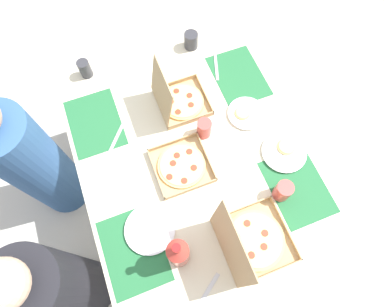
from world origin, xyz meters
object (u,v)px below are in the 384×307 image
(plate_near_left, at_px, (150,229))
(soda_bottle, at_px, (178,253))
(pizza_box_corner_left, at_px, (250,241))
(cup_spare, at_px, (283,191))
(pizza_box_edge_far, at_px, (178,100))
(diner_right_seat, at_px, (36,164))
(cup_clear_left, at_px, (191,40))
(pizza_box_center, at_px, (182,166))
(cup_clear_right, at_px, (204,128))
(plate_near_right, at_px, (284,152))
(plate_far_left, at_px, (246,114))
(cup_dark, at_px, (85,69))
(diner_left_seat, at_px, (62,287))

(plate_near_left, distance_m, soda_bottle, 0.22)
(pizza_box_corner_left, height_order, cup_spare, pizza_box_corner_left)
(pizza_box_edge_far, relative_size, pizza_box_corner_left, 0.85)
(plate_near_left, height_order, diner_right_seat, diner_right_seat)
(soda_bottle, height_order, cup_spare, soda_bottle)
(pizza_box_edge_far, bearing_deg, cup_clear_left, -30.66)
(pizza_box_center, distance_m, cup_clear_right, 0.22)
(pizza_box_edge_far, relative_size, soda_bottle, 0.90)
(pizza_box_edge_far, distance_m, plate_near_right, 0.60)
(plate_far_left, bearing_deg, soda_bottle, 133.64)
(pizza_box_corner_left, distance_m, plate_near_left, 0.45)
(soda_bottle, distance_m, cup_dark, 1.11)
(pizza_box_center, xyz_separation_m, cup_dark, (0.70, 0.30, 0.04))
(pizza_box_edge_far, bearing_deg, plate_far_left, -120.85)
(pizza_box_corner_left, bearing_deg, plate_far_left, -23.88)
(diner_right_seat, bearing_deg, pizza_box_center, -117.61)
(plate_near_left, distance_m, cup_clear_right, 0.55)
(pizza_box_center, height_order, cup_dark, cup_dark)
(diner_right_seat, bearing_deg, plate_near_left, -141.07)
(plate_near_left, distance_m, diner_right_seat, 0.84)
(plate_near_right, bearing_deg, pizza_box_corner_left, 133.54)
(cup_dark, xyz_separation_m, cup_clear_right, (-0.57, -0.47, 0.00))
(cup_dark, height_order, diner_right_seat, diner_right_seat)
(plate_far_left, height_order, diner_left_seat, diner_left_seat)
(pizza_box_edge_far, height_order, plate_far_left, pizza_box_edge_far)
(cup_dark, bearing_deg, pizza_box_edge_far, -131.93)
(plate_far_left, distance_m, cup_spare, 0.46)
(cup_clear_right, bearing_deg, pizza_box_edge_far, 16.64)
(pizza_box_center, height_order, cup_clear_left, cup_clear_left)
(soda_bottle, distance_m, cup_spare, 0.56)
(plate_near_left, xyz_separation_m, plate_near_right, (0.12, -0.74, 0.00))
(plate_far_left, xyz_separation_m, cup_clear_left, (0.53, 0.11, 0.04))
(cup_clear_right, bearing_deg, cup_dark, 39.28)
(pizza_box_center, distance_m, diner_right_seat, 0.88)
(diner_left_seat, xyz_separation_m, diner_right_seat, (0.69, -0.00, 0.00))
(cup_clear_right, bearing_deg, diner_left_seat, 115.05)
(plate_far_left, xyz_separation_m, diner_right_seat, (0.24, 1.17, -0.23))
(pizza_box_corner_left, xyz_separation_m, plate_near_left, (0.21, 0.39, -0.04))
(pizza_box_corner_left, height_order, plate_near_right, pizza_box_corner_left)
(pizza_box_corner_left, distance_m, cup_spare, 0.28)
(soda_bottle, bearing_deg, diner_right_seat, 36.99)
(diner_left_seat, distance_m, diner_right_seat, 0.69)
(cup_clear_right, distance_m, cup_clear_left, 0.57)
(diner_left_seat, bearing_deg, cup_clear_left, -47.22)
(pizza_box_edge_far, xyz_separation_m, plate_near_left, (-0.57, 0.35, -0.04))
(pizza_box_edge_far, height_order, plate_near_left, pizza_box_edge_far)
(plate_far_left, distance_m, cup_clear_left, 0.54)
(cup_clear_right, height_order, cup_spare, cup_spare)
(cup_clear_left, bearing_deg, cup_spare, -175.53)
(diner_left_seat, bearing_deg, cup_dark, -24.12)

